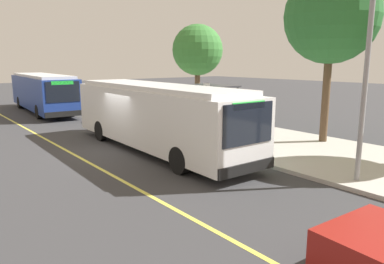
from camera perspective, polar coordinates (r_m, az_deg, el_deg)
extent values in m
plane|color=#38383A|center=(16.90, -10.74, -2.57)|extent=(120.00, 120.00, 0.00)
cube|color=#B7B2A8|center=(20.28, 4.44, 0.07)|extent=(44.00, 6.40, 0.15)
cube|color=#E0D64C|center=(16.05, -17.72, -3.63)|extent=(36.00, 0.14, 0.01)
cube|color=white|center=(16.09, -5.82, 2.51)|extent=(11.44, 2.82, 2.40)
cube|color=silver|center=(15.95, -5.91, 7.13)|extent=(10.52, 2.54, 0.20)
cube|color=black|center=(11.57, 8.90, 1.26)|extent=(0.09, 2.17, 1.34)
cube|color=black|center=(16.74, -2.05, 3.89)|extent=(10.01, 0.28, 1.06)
cube|color=#197259|center=(16.95, -2.01, -0.37)|extent=(10.81, 0.29, 0.28)
cube|color=#26D83F|center=(11.48, 9.01, 4.15)|extent=(0.06, 1.40, 0.24)
cube|color=black|center=(11.89, 8.74, -5.67)|extent=(0.14, 2.50, 0.36)
cylinder|color=black|center=(14.19, 5.71, -2.97)|extent=(1.01, 0.30, 1.00)
cylinder|color=black|center=(12.79, -1.98, -4.48)|extent=(1.01, 0.30, 1.00)
cylinder|color=black|center=(19.75, -8.01, 0.96)|extent=(1.01, 0.30, 1.00)
cylinder|color=black|center=(18.77, -14.19, 0.20)|extent=(1.01, 0.30, 1.00)
cube|color=navy|center=(30.82, -22.49, 5.80)|extent=(11.76, 3.27, 2.40)
cube|color=silver|center=(30.75, -22.67, 8.21)|extent=(10.82, 2.96, 0.20)
cube|color=black|center=(25.14, -19.68, 5.98)|extent=(0.18, 2.17, 1.34)
cube|color=black|center=(31.10, -20.20, 6.53)|extent=(10.21, 0.68, 1.06)
cube|color=yellow|center=(31.21, -20.04, 4.21)|extent=(11.03, 0.72, 0.28)
cube|color=#26D83F|center=(25.09, -19.76, 7.31)|extent=(0.12, 1.40, 0.24)
cube|color=black|center=(25.28, -19.46, 2.70)|extent=(0.24, 2.50, 0.36)
cylinder|color=black|center=(27.73, -18.39, 3.39)|extent=(1.02, 0.34, 1.00)
cylinder|color=black|center=(27.18, -23.06, 2.93)|extent=(1.02, 0.34, 1.00)
cylinder|color=black|center=(34.56, -21.75, 4.58)|extent=(1.02, 0.34, 1.00)
cylinder|color=black|center=(34.12, -25.52, 4.21)|extent=(1.02, 0.34, 1.00)
cylinder|color=#333338|center=(20.28, 7.14, 3.67)|extent=(0.10, 0.10, 2.40)
cylinder|color=#333338|center=(19.38, 4.42, 3.38)|extent=(0.10, 0.10, 2.40)
cylinder|color=#333338|center=(22.17, 2.35, 4.37)|extent=(0.10, 0.10, 2.40)
cylinder|color=#333338|center=(21.35, -0.31, 4.12)|extent=(0.10, 0.10, 2.40)
cube|color=#333338|center=(20.65, 3.35, 7.33)|extent=(2.90, 1.60, 0.08)
cube|color=#4C606B|center=(21.20, 4.64, 4.04)|extent=(2.47, 0.04, 2.16)
cube|color=navy|center=(21.76, 1.04, 4.13)|extent=(0.06, 1.11, 1.82)
cube|color=brown|center=(21.07, 3.29, 1.95)|extent=(1.60, 0.44, 0.06)
cube|color=brown|center=(21.18, 3.79, 2.76)|extent=(1.60, 0.05, 0.44)
cube|color=#333338|center=(21.64, 2.02, 1.60)|extent=(0.08, 0.40, 0.45)
cube|color=#333338|center=(20.58, 4.61, 1.08)|extent=(0.08, 0.40, 0.45)
cylinder|color=#333338|center=(17.34, 2.34, 3.17)|extent=(0.07, 0.07, 2.80)
cube|color=white|center=(17.21, 2.32, 6.80)|extent=(0.44, 0.03, 0.56)
cube|color=red|center=(17.20, 2.28, 6.79)|extent=(0.40, 0.01, 0.16)
cylinder|color=#282D47|center=(17.31, 3.95, -0.13)|extent=(0.14, 0.14, 0.85)
cylinder|color=#282D47|center=(17.19, 3.50, -0.21)|extent=(0.14, 0.14, 0.85)
cube|color=red|center=(17.12, 3.75, 2.24)|extent=(0.24, 0.40, 0.62)
sphere|color=tan|center=(17.06, 3.77, 3.64)|extent=(0.22, 0.22, 0.22)
cylinder|color=brown|center=(18.26, 20.34, 5.08)|extent=(0.36, 0.36, 4.19)
sphere|color=#28662D|center=(18.29, 21.14, 16.65)|extent=(4.26, 4.26, 4.26)
cylinder|color=brown|center=(24.53, 0.86, 6.06)|extent=(0.36, 0.36, 3.28)
sphere|color=#387A33|center=(24.45, 0.88, 12.82)|extent=(3.34, 3.34, 3.34)
cylinder|color=gray|center=(12.43, 25.69, 7.33)|extent=(0.16, 0.16, 6.40)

